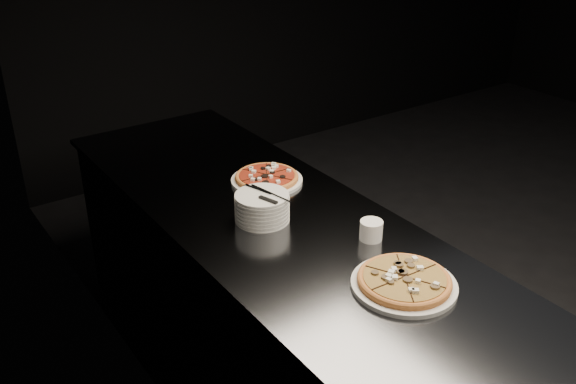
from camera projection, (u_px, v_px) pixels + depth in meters
wall_left at (180, 115)px, 1.86m from camera, size 0.02×5.00×2.80m
counter at (285, 327)px, 2.47m from camera, size 0.74×2.44×0.92m
pizza_mushroom at (404, 281)px, 1.91m from camera, size 0.32×0.32×0.04m
pizza_tomato at (267, 178)px, 2.56m from camera, size 0.29×0.29×0.03m
plate_stack at (262, 207)px, 2.26m from camera, size 0.19×0.19×0.10m
cutlery at (266, 195)px, 2.23m from camera, size 0.06×0.21×0.01m
ramekin at (371, 230)px, 2.15m from camera, size 0.08×0.08×0.07m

